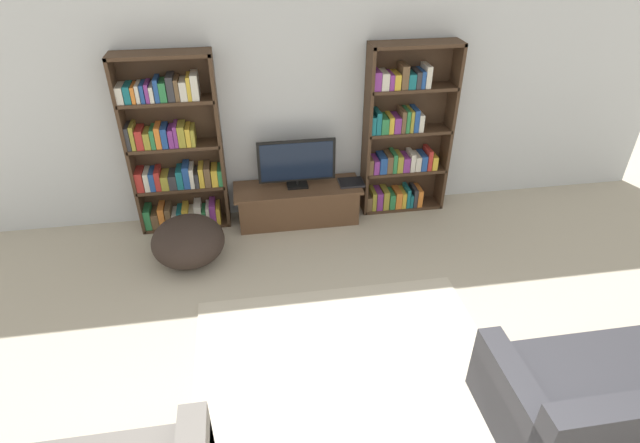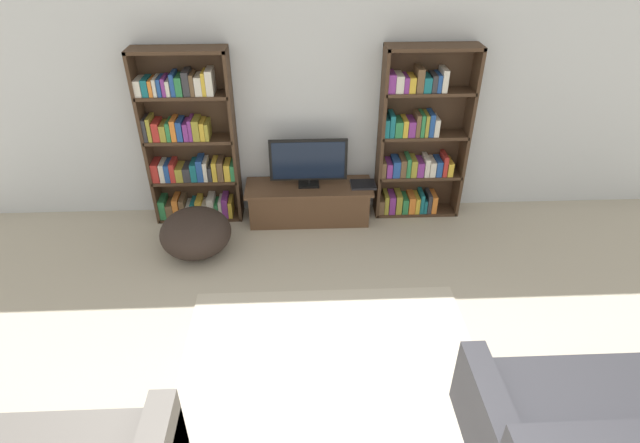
{
  "view_description": "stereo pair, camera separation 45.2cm",
  "coord_description": "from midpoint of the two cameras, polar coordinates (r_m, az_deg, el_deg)",
  "views": [
    {
      "loc": [
        -0.65,
        -1.13,
        3.26
      ],
      "look_at": [
        -0.03,
        2.77,
        0.7
      ],
      "focal_mm": 28.0,
      "sensor_mm": 36.0,
      "label": 1
    },
    {
      "loc": [
        -0.21,
        -1.17,
        3.26
      ],
      "look_at": [
        -0.03,
        2.77,
        0.7
      ],
      "focal_mm": 28.0,
      "sensor_mm": 36.0,
      "label": 2
    }
  ],
  "objects": [
    {
      "name": "wall_back",
      "position": [
        5.74,
        -4.32,
        12.95
      ],
      "size": [
        8.8,
        0.06,
        2.6
      ],
      "color": "silver",
      "rests_on": "ground_plane"
    },
    {
      "name": "television",
      "position": [
        5.67,
        -4.98,
        6.67
      ],
      "size": [
        0.88,
        0.16,
        0.58
      ],
      "color": "black",
      "rests_on": "tv_stand"
    },
    {
      "name": "laptop",
      "position": [
        5.85,
        1.37,
        4.43
      ],
      "size": [
        0.29,
        0.24,
        0.03
      ],
      "color": "#28282D",
      "rests_on": "tv_stand"
    },
    {
      "name": "couch_right_sofa",
      "position": [
        4.26,
        29.89,
        -17.42
      ],
      "size": [
        2.03,
        0.99,
        0.8
      ],
      "color": "#2D2D33",
      "rests_on": "ground_plane"
    },
    {
      "name": "area_rug",
      "position": [
        4.29,
        -0.05,
        -16.32
      ],
      "size": [
        2.49,
        1.92,
        0.02
      ],
      "color": "beige",
      "rests_on": "ground_plane"
    },
    {
      "name": "bookshelf_right",
      "position": [
        5.91,
        7.25,
        9.59
      ],
      "size": [
        1.01,
        0.3,
        2.0
      ],
      "color": "#422D1E",
      "rests_on": "ground_plane"
    },
    {
      "name": "tv_stand",
      "position": [
        5.91,
        -4.73,
        2.03
      ],
      "size": [
        1.48,
        0.5,
        0.45
      ],
      "color": "brown",
      "rests_on": "ground_plane"
    },
    {
      "name": "beanbag_ottoman",
      "position": [
        5.44,
        -17.14,
        -2.25
      ],
      "size": [
        0.75,
        0.75,
        0.5
      ],
      "primitive_type": "ellipsoid",
      "color": "#2D231E",
      "rests_on": "ground_plane"
    },
    {
      "name": "bookshelf_left",
      "position": [
        5.79,
        -18.49,
        7.51
      ],
      "size": [
        1.01,
        0.3,
        2.0
      ],
      "color": "#422D1E",
      "rests_on": "ground_plane"
    }
  ]
}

